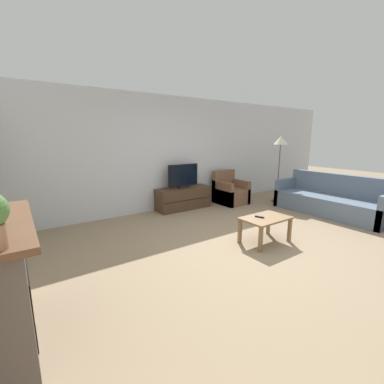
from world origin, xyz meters
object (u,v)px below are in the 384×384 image
(fireplace, at_px, (6,286))
(tv, at_px, (183,177))
(tv_stand, at_px, (183,198))
(coffee_table, at_px, (265,221))
(floor_lamp, at_px, (281,144))
(remote, at_px, (259,217))
(armchair, at_px, (230,193))
(couch, at_px, (331,201))

(fireplace, xyz_separation_m, tv, (3.51, 2.79, 0.24))
(tv, bearing_deg, tv_stand, 90.00)
(tv_stand, height_order, coffee_table, tv_stand)
(coffee_table, distance_m, floor_lamp, 3.29)
(coffee_table, distance_m, remote, 0.13)
(armchair, bearing_deg, tv_stand, 170.20)
(tv_stand, relative_size, remote, 8.85)
(tv_stand, bearing_deg, armchair, -9.80)
(tv_stand, distance_m, tv, 0.54)
(remote, bearing_deg, armchair, 36.77)
(tv_stand, bearing_deg, remote, -92.18)
(tv_stand, height_order, couch, couch)
(armchair, xyz_separation_m, couch, (1.23, -2.06, 0.01))
(couch, bearing_deg, armchair, 120.81)
(coffee_table, bearing_deg, tv, 89.87)
(fireplace, distance_m, tv_stand, 4.49)
(coffee_table, relative_size, couch, 0.34)
(tv_stand, relative_size, floor_lamp, 0.77)
(tv_stand, xyz_separation_m, floor_lamp, (2.55, -0.83, 1.29))
(tv, bearing_deg, coffee_table, -90.13)
(fireplace, distance_m, couch, 6.10)
(tv, height_order, couch, tv)
(tv, distance_m, couch, 3.48)
(couch, bearing_deg, tv_stand, 138.24)
(fireplace, distance_m, tv, 4.49)
(fireplace, bearing_deg, armchair, 27.90)
(couch, bearing_deg, floor_lamp, 90.66)
(floor_lamp, bearing_deg, coffee_table, -146.37)
(armchair, distance_m, couch, 2.40)
(tv_stand, distance_m, floor_lamp, 2.98)
(armchair, height_order, floor_lamp, floor_lamp)
(fireplace, relative_size, couch, 0.60)
(couch, distance_m, floor_lamp, 1.93)
(fireplace, distance_m, floor_lamp, 6.45)
(tv_stand, xyz_separation_m, armchair, (1.34, -0.23, 0.02))
(fireplace, xyz_separation_m, coffee_table, (3.50, 0.26, -0.19))
(remote, bearing_deg, tv, 67.16)
(armchair, bearing_deg, remote, -122.57)
(coffee_table, relative_size, floor_lamp, 0.46)
(tv, bearing_deg, couch, -41.73)
(remote, bearing_deg, floor_lamp, 11.21)
(tv_stand, relative_size, armchair, 1.57)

